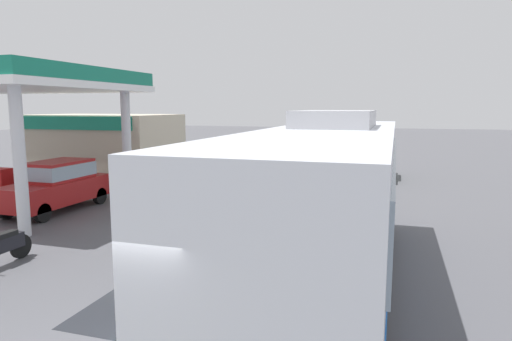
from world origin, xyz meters
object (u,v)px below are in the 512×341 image
(car_at_pump, at_px, (57,183))
(minibus_opposing_lane, at_px, (309,145))
(car_trailing_behind_bus, at_px, (374,159))
(motorcycle_parked_forecourt, at_px, (1,248))
(pedestrian_near_pump, at_px, (142,174))
(coach_bus_main, at_px, (327,207))

(car_at_pump, xyz_separation_m, minibus_opposing_lane, (6.75, 13.63, 0.46))
(car_at_pump, bearing_deg, car_trailing_behind_bus, 47.10)
(car_at_pump, distance_m, motorcycle_parked_forecourt, 5.94)
(motorcycle_parked_forecourt, relative_size, car_trailing_behind_bus, 0.43)
(motorcycle_parked_forecourt, relative_size, pedestrian_near_pump, 1.08)
(coach_bus_main, distance_m, minibus_opposing_lane, 18.19)
(minibus_opposing_lane, xyz_separation_m, car_trailing_behind_bus, (3.91, -2.16, -0.46))
(car_at_pump, xyz_separation_m, car_trailing_behind_bus, (10.66, 11.47, 0.00))
(coach_bus_main, bearing_deg, motorcycle_parked_forecourt, -172.45)
(minibus_opposing_lane, distance_m, pedestrian_near_pump, 11.53)
(coach_bus_main, relative_size, motorcycle_parked_forecourt, 6.13)
(minibus_opposing_lane, relative_size, car_trailing_behind_bus, 1.46)
(minibus_opposing_lane, bearing_deg, pedestrian_near_pump, -117.39)
(coach_bus_main, xyz_separation_m, car_trailing_behind_bus, (0.21, 15.64, -0.71))
(coach_bus_main, height_order, pedestrian_near_pump, coach_bus_main)
(car_at_pump, height_order, car_trailing_behind_bus, same)
(minibus_opposing_lane, bearing_deg, car_trailing_behind_bus, -28.91)
(motorcycle_parked_forecourt, bearing_deg, car_at_pump, 118.95)
(car_trailing_behind_bus, bearing_deg, coach_bus_main, -90.75)
(car_at_pump, distance_m, minibus_opposing_lane, 15.22)
(car_at_pump, bearing_deg, minibus_opposing_lane, 63.66)
(motorcycle_parked_forecourt, bearing_deg, minibus_opposing_lane, 78.32)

